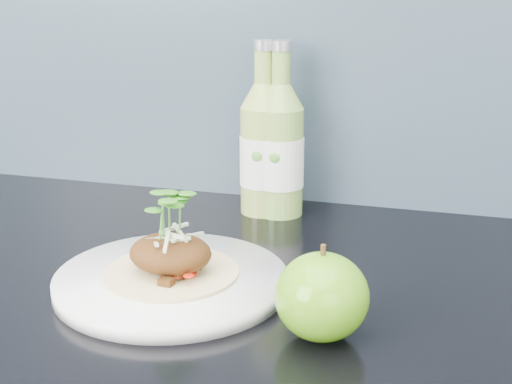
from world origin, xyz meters
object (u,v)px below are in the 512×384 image
Objects in this scene: cider_bottle_right at (280,150)px; green_apple at (322,297)px; cider_bottle_left at (263,149)px; dinner_plate at (172,281)px.

green_apple is at bearing -63.64° from cider_bottle_right.
green_apple is 0.46× the size of cider_bottle_left.
green_apple is 0.46× the size of cider_bottle_right.
dinner_plate is at bearing -71.67° from cider_bottle_left.
cider_bottle_left is 1.00× the size of cider_bottle_right.
dinner_plate is 2.64× the size of green_apple.
cider_bottle_right is (0.03, -0.00, 0.00)m from cider_bottle_left.
cider_bottle_left reaches higher than green_apple.
dinner_plate is 0.30m from cider_bottle_right.
cider_bottle_right is (-0.13, 0.34, 0.05)m from green_apple.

